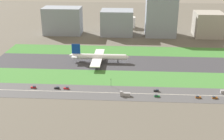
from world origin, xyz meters
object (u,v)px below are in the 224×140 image
car_5 (198,97)px  fuel_tank_west (112,23)px  car_2 (214,97)px  car_0 (57,88)px  cargo_warehouse (208,24)px  car_4 (157,96)px  airliner (98,57)px  hangar_building (117,23)px  fuel_tank_centre (129,22)px  truck_0 (125,94)px  car_3 (156,90)px  traffic_light (111,82)px  office_tower (161,17)px  car_6 (34,87)px  terminal_building (63,21)px  car_1 (66,88)px

car_5 → fuel_tank_west: 251.74m
car_2 → fuel_tank_west: bearing=-67.6°
car_0 → cargo_warehouse: size_ratio=0.12×
car_5 → car_4: 33.18m
airliner → hangar_building: hangar_building is taller
airliner → hangar_building: bearing=82.6°
fuel_tank_centre → car_4: bearing=-84.0°
airliner → truck_0: airliner is taller
hangar_building → car_3: bearing=-77.0°
car_5 → traffic_light: traffic_light is taller
airliner → car_2: bearing=-37.2°
cargo_warehouse → fuel_tank_west: 143.25m
car_0 → hangar_building: bearing=76.6°
car_5 → hangar_building: bearing=-68.7°
car_2 → office_tower: 195.63m
airliner → car_5: bearing=-41.0°
car_3 → fuel_tank_west: fuel_tank_west is taller
car_6 → car_5: bearing=-4.1°
truck_0 → car_6: 80.06m
truck_0 → airliner: bearing=-68.8°
truck_0 → car_2: 72.48m
airliner → terminal_building: bearing=118.7°
car_1 → car_6: 28.93m
car_3 → car_0: size_ratio=1.00×
office_tower → car_1: bearing=-117.7°
traffic_light → terminal_building: bearing=114.8°
car_1 → traffic_light: (38.06, 7.99, 3.37)m
traffic_light → office_tower: 184.64m
terminal_building → truck_0: bearing=-64.2°
airliner → office_tower: 138.23m
office_tower → fuel_tank_centre: bearing=134.4°
terminal_building → car_2: bearing=-49.3°
car_4 → traffic_light: size_ratio=0.61×
truck_0 → fuel_tank_centre: bearing=-90.2°
traffic_light → car_6: bearing=-173.2°
office_tower → car_4: bearing=-95.7°
truck_0 → office_tower: size_ratio=0.16×
car_1 → car_5: 110.25m
car_6 → office_tower: 222.04m
airliner → car_6: airliner is taller
car_5 → terminal_building: size_ratio=0.08×
car_5 → traffic_light: size_ratio=0.61×
airliner → office_tower: bearing=56.5°
car_6 → fuel_tank_west: size_ratio=0.24×
car_6 → cargo_warehouse: 263.34m
car_1 → car_5: (109.80, -10.00, 0.00)m
fuel_tank_centre → car_3: bearing=-83.5°
car_3 → fuel_tank_west: 232.98m
car_5 → cargo_warehouse: bearing=-104.9°
car_2 → fuel_tank_centre: (-71.45, 237.00, 7.15)m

